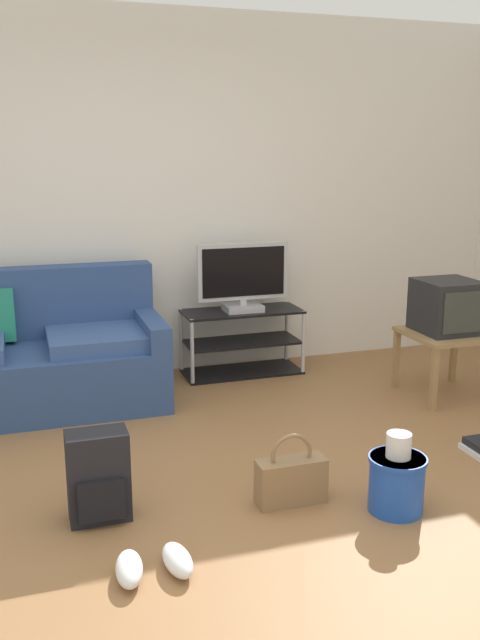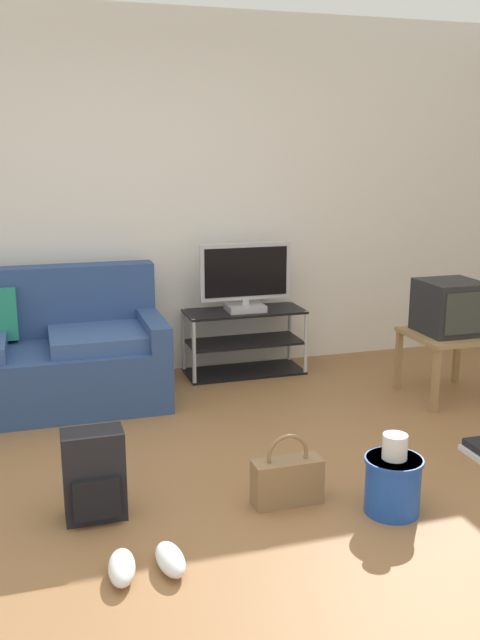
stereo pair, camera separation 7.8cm
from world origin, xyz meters
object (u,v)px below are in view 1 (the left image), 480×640
at_px(flat_tv, 243,278).
at_px(cleaning_bucket, 397,479).
at_px(tv_stand, 242,342).
at_px(handbag, 291,479).
at_px(couch, 27,358).
at_px(sneakers_pair, 154,564).
at_px(side_table, 446,342).
at_px(crt_tv, 447,306).
at_px(backpack, 98,477).

height_order(flat_tv, cleaning_bucket, flat_tv).
bearing_deg(tv_stand, handbag, -101.34).
distance_m(couch, sneakers_pair, 2.25).
distance_m(flat_tv, cleaning_bucket, 2.32).
bearing_deg(flat_tv, side_table, -36.93).
xyz_separation_m(side_table, crt_tv, (0.00, 0.02, 0.25)).
xyz_separation_m(couch, side_table, (2.81, -0.69, 0.06)).
relative_size(flat_tv, backpack, 1.62).
bearing_deg(handbag, crt_tv, 34.97).
distance_m(couch, backpack, 1.70).
height_order(couch, handbag, couch).
bearing_deg(backpack, couch, 112.39).
distance_m(side_table, backpack, 2.72).
distance_m(couch, flat_tv, 1.67).
bearing_deg(sneakers_pair, tv_stand, 64.23).
relative_size(backpack, cleaning_bucket, 1.09).
bearing_deg(backpack, flat_tv, 67.76).
relative_size(handbag, sneakers_pair, 1.08).
distance_m(flat_tv, handbag, 2.15).
bearing_deg(flat_tv, tv_stand, 90.00).
bearing_deg(flat_tv, handbag, -101.47).
bearing_deg(cleaning_bucket, tv_stand, 91.11).
bearing_deg(flat_tv, couch, -172.49).
relative_size(tv_stand, crt_tv, 2.25).
relative_size(crt_tv, backpack, 0.93).
relative_size(couch, side_table, 3.28).
distance_m(tv_stand, sneakers_pair, 2.70).
bearing_deg(tv_stand, backpack, -124.84).
xyz_separation_m(flat_tv, side_table, (1.20, -0.90, -0.36)).
height_order(side_table, sneakers_pair, side_table).
distance_m(tv_stand, cleaning_bucket, 2.27).
bearing_deg(sneakers_pair, backpack, 106.61).
distance_m(crt_tv, sneakers_pair, 2.88).
height_order(side_table, backpack, side_table).
bearing_deg(flat_tv, crt_tv, -36.44).
xyz_separation_m(tv_stand, flat_tv, (0.00, -0.02, 0.51)).
relative_size(couch, backpack, 4.13).
height_order(handbag, cleaning_bucket, cleaning_bucket).
xyz_separation_m(tv_stand, cleaning_bucket, (0.04, -2.26, -0.09)).
xyz_separation_m(side_table, cleaning_bucket, (-1.16, -1.34, -0.23)).
bearing_deg(backpack, side_table, 34.04).
height_order(tv_stand, side_table, tv_stand).
distance_m(couch, handbag, 2.17).
xyz_separation_m(crt_tv, sneakers_pair, (-2.37, -1.51, -0.60)).
relative_size(couch, flat_tv, 2.55).
height_order(flat_tv, handbag, flat_tv).
bearing_deg(flat_tv, cleaning_bucket, -88.88).
relative_size(side_table, cleaning_bucket, 1.38).
height_order(tv_stand, sneakers_pair, tv_stand).
bearing_deg(sneakers_pair, crt_tv, 32.51).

